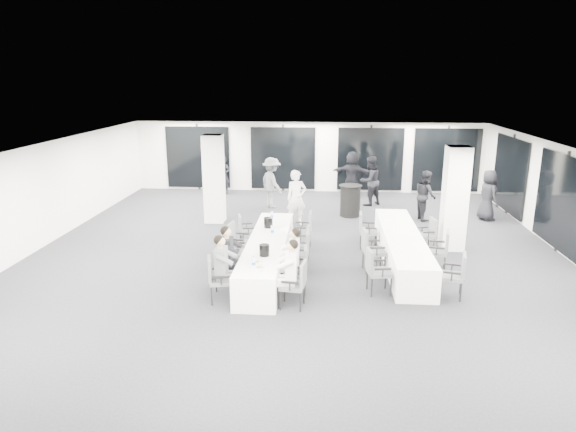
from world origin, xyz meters
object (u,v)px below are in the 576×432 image
at_px(chair_main_left_fourth, 237,239).
at_px(chair_side_right_near, 456,273).
at_px(chair_main_right_near, 297,282).
at_px(chair_main_left_mid, 232,249).
at_px(standing_guest_h, 426,192).
at_px(chair_main_right_mid, 302,250).
at_px(chair_main_right_second, 299,267).
at_px(standing_guest_f, 352,171).
at_px(ice_bucket_near, 264,250).
at_px(chair_side_left_mid, 371,248).
at_px(chair_side_right_far, 428,232).
at_px(chair_main_left_far, 245,229).
at_px(chair_side_left_near, 376,268).
at_px(cocktail_table, 350,200).
at_px(ice_bucket_far, 268,223).
at_px(chair_side_right_mid, 440,248).
at_px(chair_main_left_second, 223,266).
at_px(standing_guest_a, 296,194).
at_px(standing_guest_c, 272,179).
at_px(standing_guest_b, 370,178).
at_px(chair_main_right_fourth, 303,242).
at_px(standing_guest_e, 488,192).
at_px(chair_main_left_near, 217,277).
at_px(banquet_table_main, 267,254).
at_px(banquet_table_side, 402,248).
at_px(standing_guest_g, 224,173).
at_px(chair_side_left_far, 366,228).

bearing_deg(chair_main_left_fourth, chair_side_right_near, 77.26).
bearing_deg(chair_main_right_near, chair_main_left_mid, 49.37).
bearing_deg(standing_guest_h, chair_main_right_mid, 133.22).
xyz_separation_m(chair_main_left_mid, chair_main_right_second, (1.67, -1.08, 0.01)).
distance_m(standing_guest_f, ice_bucket_near, 9.56).
distance_m(chair_main_right_mid, chair_side_left_mid, 1.66).
distance_m(chair_side_right_far, ice_bucket_near, 5.00).
distance_m(chair_main_left_far, chair_side_left_near, 4.44).
relative_size(cocktail_table, ice_bucket_far, 4.01).
relative_size(chair_main_left_fourth, chair_side_right_mid, 1.00).
height_order(chair_main_left_second, standing_guest_a, standing_guest_a).
bearing_deg(standing_guest_h, chair_side_right_near, 165.68).
bearing_deg(standing_guest_c, standing_guest_f, -91.94).
height_order(chair_main_left_second, chair_main_left_mid, chair_main_left_mid).
xyz_separation_m(cocktail_table, chair_main_right_mid, (-1.37, -5.32, 0.05)).
height_order(chair_main_left_mid, ice_bucket_far, ice_bucket_far).
relative_size(cocktail_table, chair_main_left_far, 1.20).
height_order(chair_side_right_far, ice_bucket_near, ice_bucket_near).
distance_m(cocktail_table, standing_guest_b, 1.82).
height_order(chair_main_left_second, chair_side_right_near, chair_side_right_near).
xyz_separation_m(chair_side_left_near, standing_guest_h, (2.13, 6.12, 0.36)).
relative_size(chair_main_left_mid, chair_main_right_near, 1.01).
relative_size(chair_main_right_fourth, standing_guest_e, 0.50).
bearing_deg(ice_bucket_near, chair_side_right_far, 35.15).
height_order(chair_main_left_near, chair_main_right_second, chair_main_right_second).
xyz_separation_m(chair_side_right_mid, standing_guest_c, (-4.70, 5.92, 0.45)).
relative_size(chair_side_left_mid, standing_guest_b, 0.51).
height_order(banquet_table_main, chair_main_left_second, chair_main_left_second).
xyz_separation_m(chair_main_right_second, chair_main_right_mid, (0.00, 1.10, 0.01)).
relative_size(cocktail_table, standing_guest_h, 0.57).
relative_size(chair_main_left_second, standing_guest_b, 0.46).
height_order(banquet_table_side, chair_side_right_near, chair_side_right_near).
relative_size(chair_main_right_near, standing_guest_h, 0.53).
height_order(chair_main_left_fourth, standing_guest_c, standing_guest_c).
relative_size(banquet_table_main, chair_side_right_far, 5.66).
distance_m(chair_main_right_fourth, chair_side_right_mid, 3.35).
height_order(standing_guest_f, standing_guest_h, standing_guest_f).
bearing_deg(ice_bucket_near, chair_main_left_near, -138.75).
bearing_deg(banquet_table_main, cocktail_table, 66.71).
height_order(chair_side_left_near, standing_guest_f, standing_guest_f).
relative_size(chair_main_left_fourth, chair_main_left_far, 1.13).
height_order(banquet_table_main, standing_guest_g, standing_guest_g).
bearing_deg(ice_bucket_far, standing_guest_e, 30.37).
bearing_deg(chair_main_left_second, standing_guest_f, 163.62).
bearing_deg(standing_guest_e, standing_guest_f, 35.61).
distance_m(standing_guest_f, standing_guest_g, 5.08).
bearing_deg(chair_side_left_far, chair_main_left_second, -45.27).
bearing_deg(chair_main_left_mid, chair_main_left_fourth, -174.81).
xyz_separation_m(chair_main_right_fourth, chair_side_right_near, (3.33, -1.93, 0.03)).
relative_size(chair_main_right_mid, standing_guest_c, 0.50).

